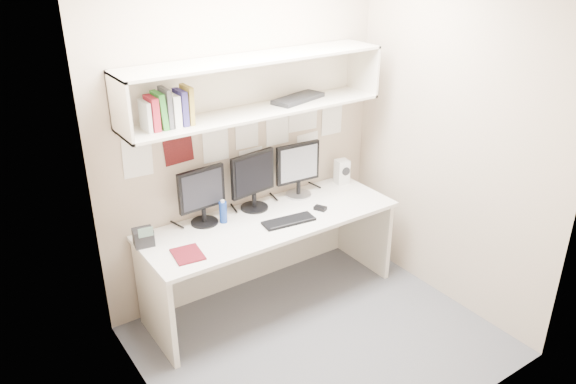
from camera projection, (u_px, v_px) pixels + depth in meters
floor at (320, 341)px, 4.08m from camera, size 2.40×2.00×0.01m
wall_back at (244, 134)px, 4.28m from camera, size 2.40×0.02×2.60m
wall_front at (448, 242)px, 2.79m from camera, size 2.40×0.02×2.60m
wall_left at (143, 229)px, 2.92m from camera, size 0.02×2.00×2.60m
wall_right at (453, 141)px, 4.15m from camera, size 0.02×2.00×2.60m
desk at (271, 259)px, 4.41m from camera, size 2.00×0.70×0.73m
overhead_hutch at (252, 84)px, 4.00m from camera, size 2.00×0.38×0.40m
pinned_papers at (245, 141)px, 4.30m from camera, size 1.92×0.01×0.48m
monitor_left at (202, 194)px, 4.09m from camera, size 0.37×0.20×0.43m
monitor_center at (253, 179)px, 4.31m from camera, size 0.40×0.22×0.46m
monitor_right at (298, 167)px, 4.53m from camera, size 0.39×0.21×0.45m
keyboard at (289, 221)px, 4.19m from camera, size 0.41×0.19×0.02m
mouse at (320, 208)px, 4.38m from camera, size 0.09×0.11×0.03m
speaker at (342, 172)px, 4.82m from camera, size 0.12×0.13×0.21m
blue_bottle at (223, 212)px, 4.16m from camera, size 0.06×0.06×0.18m
maroon_notebook at (188, 254)px, 3.77m from camera, size 0.21×0.25×0.01m
desk_phone at (143, 237)px, 3.86m from camera, size 0.15×0.14×0.16m
book_stack at (167, 110)px, 3.64m from camera, size 0.32×0.16×0.26m
hutch_tray at (298, 98)px, 4.26m from camera, size 0.48×0.29×0.03m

